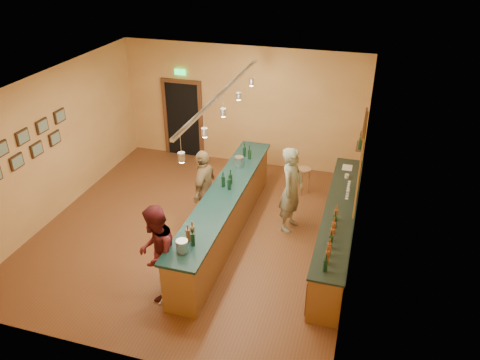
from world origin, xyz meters
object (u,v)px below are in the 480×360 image
(tasting_bar, at_px, (225,210))
(customer_a, at_px, (156,253))
(bar_stool, at_px, (304,174))
(bartender, at_px, (291,189))
(customer_b, at_px, (204,188))
(back_counter, at_px, (338,228))

(tasting_bar, bearing_deg, customer_a, -104.84)
(tasting_bar, height_order, customer_a, customer_a)
(bar_stool, bearing_deg, customer_a, -113.31)
(tasting_bar, relative_size, bar_stool, 7.50)
(bartender, xyz_separation_m, bar_stool, (0.03, 1.56, -0.41))
(bartender, bearing_deg, customer_b, 113.94)
(back_counter, height_order, bar_stool, back_counter)
(back_counter, relative_size, customer_b, 2.58)
(customer_b, bearing_deg, back_counter, 88.53)
(bartender, xyz_separation_m, customer_a, (-1.81, -2.72, -0.05))
(customer_b, distance_m, bar_stool, 2.68)
(customer_b, xyz_separation_m, bar_stool, (1.84, 1.92, -0.35))
(tasting_bar, distance_m, bar_stool, 2.55)
(customer_a, bearing_deg, customer_b, 166.90)
(customer_a, height_order, customer_b, customer_a)
(bartender, bearing_deg, bar_stool, 11.40)
(customer_a, xyz_separation_m, customer_b, (-0.00, 2.35, -0.01))
(tasting_bar, height_order, bar_stool, tasting_bar)
(back_counter, distance_m, customer_b, 2.90)
(back_counter, bearing_deg, bartender, 156.30)
(bartender, relative_size, customer_b, 1.07)
(tasting_bar, xyz_separation_m, bartender, (1.26, 0.65, 0.34))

